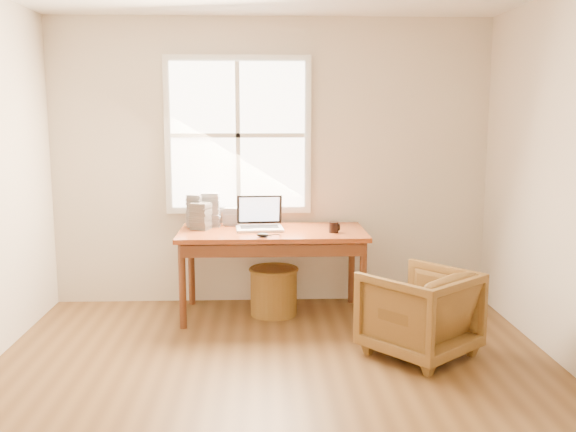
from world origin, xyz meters
The scene contains 11 objects.
room_shell centered at (-0.02, 0.16, 1.32)m, with size 4.04×4.54×2.64m.
desk centered at (0.00, 1.80, 0.73)m, with size 1.60×0.80×0.04m, color brown.
armchair centered at (1.05, 0.80, 0.32)m, with size 0.68×0.70×0.64m, color brown.
wicker_stool centered at (0.01, 1.80, 0.20)m, with size 0.41×0.41×0.41m, color brown.
laptop centered at (-0.11, 1.82, 0.90)m, with size 0.41×0.43×0.31m, color silver, non-canonical shape.
mouse centered at (-0.08, 1.50, 0.77)m, with size 0.11×0.06×0.04m, color black.
coffee_mug centered at (0.52, 1.68, 0.80)m, with size 0.08×0.08×0.09m, color black.
cd_stack_a centered at (-0.54, 2.03, 0.90)m, with size 0.15×0.13×0.30m, color #B4B8C0.
cd_stack_b centered at (-0.62, 1.88, 0.87)m, with size 0.15×0.13×0.23m, color #27262B.
cd_stack_c centered at (-0.68, 1.99, 0.89)m, with size 0.13×0.11×0.29m, color #9899A4.
cd_stack_d centered at (-0.36, 2.07, 0.83)m, with size 0.13×0.11×0.16m, color silver.
Camera 1 is at (-0.09, -3.63, 1.74)m, focal length 40.00 mm.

